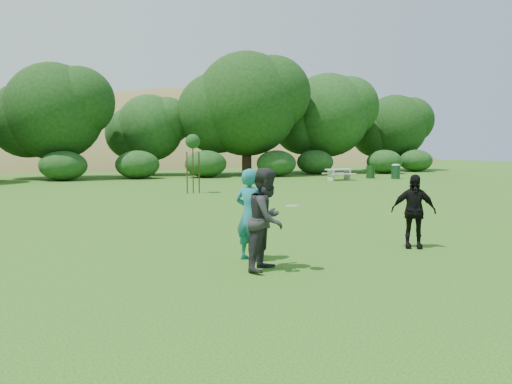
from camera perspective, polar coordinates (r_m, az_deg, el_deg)
ground at (r=10.15m, az=6.79°, el=-7.62°), size 120.00×120.00×0.00m
player_teal at (r=9.84m, az=-0.68°, el=-2.60°), size 0.72×0.79×1.82m
player_grey at (r=9.05m, az=1.25°, el=-3.13°), size 1.15×1.14×1.87m
player_black at (r=11.59m, az=17.55°, el=-2.10°), size 1.02×0.86×1.64m
trash_can_near at (r=36.37m, az=12.95°, el=2.24°), size 0.60×0.60×0.90m
frisbee at (r=8.91m, az=4.30°, el=-1.55°), size 0.27×0.27×0.06m
sapling at (r=24.18m, az=-7.24°, el=5.58°), size 0.70×0.70×2.85m
picnic_table at (r=33.89m, az=9.48°, el=2.21°), size 1.80×1.48×0.76m
trash_can_lidded at (r=36.19m, az=15.68°, el=2.31°), size 0.60×0.60×1.05m
hillside at (r=78.42m, az=-19.82°, el=-5.55°), size 150.00×72.00×52.00m
tree_row at (r=38.22m, az=-11.03°, el=9.05°), size 53.92×10.38×9.62m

